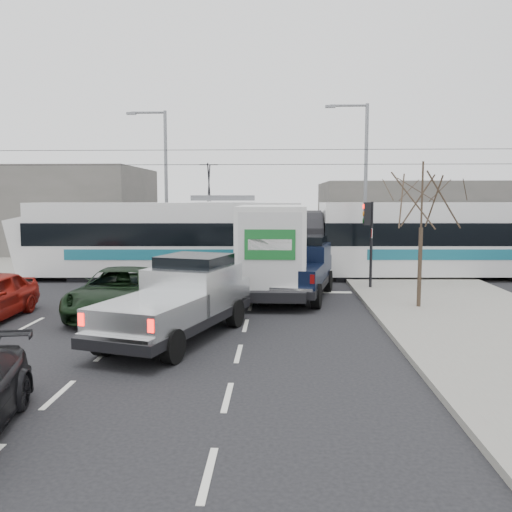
{
  "coord_description": "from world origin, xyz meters",
  "views": [
    {
      "loc": [
        2.68,
        -16.3,
        3.94
      ],
      "look_at": [
        1.88,
        3.32,
        1.8
      ],
      "focal_mm": 38.0,
      "sensor_mm": 36.0,
      "label": 1
    }
  ],
  "objects_px": {
    "bare_tree": "(422,201)",
    "box_truck": "(272,252)",
    "navy_pickup": "(300,267)",
    "traffic_signal": "(369,226)",
    "green_car": "(120,291)",
    "street_lamp_near": "(362,176)",
    "tram": "(309,239)",
    "street_lamp_far": "(163,177)",
    "silver_pickup": "(182,298)"
  },
  "relations": [
    {
      "from": "bare_tree",
      "to": "box_truck",
      "type": "relative_size",
      "value": 0.69
    },
    {
      "from": "box_truck",
      "to": "navy_pickup",
      "type": "bearing_deg",
      "value": -4.64
    },
    {
      "from": "traffic_signal",
      "to": "green_car",
      "type": "distance_m",
      "value": 10.58
    },
    {
      "from": "box_truck",
      "to": "green_car",
      "type": "xyz_separation_m",
      "value": [
        -5.09,
        -3.58,
        -1.01
      ]
    },
    {
      "from": "street_lamp_near",
      "to": "tram",
      "type": "height_order",
      "value": "street_lamp_near"
    },
    {
      "from": "bare_tree",
      "to": "navy_pickup",
      "type": "height_order",
      "value": "bare_tree"
    },
    {
      "from": "navy_pickup",
      "to": "green_car",
      "type": "relative_size",
      "value": 1.07
    },
    {
      "from": "bare_tree",
      "to": "street_lamp_near",
      "type": "xyz_separation_m",
      "value": [
        -0.29,
        11.5,
        1.32
      ]
    },
    {
      "from": "traffic_signal",
      "to": "box_truck",
      "type": "height_order",
      "value": "traffic_signal"
    },
    {
      "from": "street_lamp_far",
      "to": "navy_pickup",
      "type": "relative_size",
      "value": 1.52
    },
    {
      "from": "street_lamp_near",
      "to": "box_truck",
      "type": "xyz_separation_m",
      "value": [
        -4.86,
        -8.92,
        -3.33
      ]
    },
    {
      "from": "traffic_signal",
      "to": "navy_pickup",
      "type": "relative_size",
      "value": 0.61
    },
    {
      "from": "street_lamp_near",
      "to": "navy_pickup",
      "type": "bearing_deg",
      "value": -112.6
    },
    {
      "from": "box_truck",
      "to": "street_lamp_far",
      "type": "bearing_deg",
      "value": 122.04
    },
    {
      "from": "street_lamp_far",
      "to": "box_truck",
      "type": "height_order",
      "value": "street_lamp_far"
    },
    {
      "from": "silver_pickup",
      "to": "green_car",
      "type": "xyz_separation_m",
      "value": [
        -2.63,
        2.84,
        -0.34
      ]
    },
    {
      "from": "traffic_signal",
      "to": "green_car",
      "type": "bearing_deg",
      "value": -151.26
    },
    {
      "from": "street_lamp_far",
      "to": "box_truck",
      "type": "xyz_separation_m",
      "value": [
        6.64,
        -10.92,
        -3.33
      ]
    },
    {
      "from": "bare_tree",
      "to": "silver_pickup",
      "type": "height_order",
      "value": "bare_tree"
    },
    {
      "from": "box_truck",
      "to": "green_car",
      "type": "relative_size",
      "value": 1.3
    },
    {
      "from": "bare_tree",
      "to": "green_car",
      "type": "distance_m",
      "value": 10.73
    },
    {
      "from": "traffic_signal",
      "to": "green_car",
      "type": "relative_size",
      "value": 0.65
    },
    {
      "from": "traffic_signal",
      "to": "street_lamp_far",
      "type": "xyz_separation_m",
      "value": [
        -10.66,
        9.5,
        2.37
      ]
    },
    {
      "from": "bare_tree",
      "to": "street_lamp_far",
      "type": "distance_m",
      "value": 17.97
    },
    {
      "from": "street_lamp_far",
      "to": "tram",
      "type": "xyz_separation_m",
      "value": [
        8.38,
        -6.17,
        -3.17
      ]
    },
    {
      "from": "tram",
      "to": "silver_pickup",
      "type": "distance_m",
      "value": 11.97
    },
    {
      "from": "silver_pickup",
      "to": "green_car",
      "type": "bearing_deg",
      "value": 150.52
    },
    {
      "from": "green_car",
      "to": "street_lamp_far",
      "type": "bearing_deg",
      "value": 95.33
    },
    {
      "from": "street_lamp_far",
      "to": "navy_pickup",
      "type": "height_order",
      "value": "street_lamp_far"
    },
    {
      "from": "street_lamp_near",
      "to": "box_truck",
      "type": "relative_size",
      "value": 1.24
    },
    {
      "from": "bare_tree",
      "to": "box_truck",
      "type": "bearing_deg",
      "value": 153.36
    },
    {
      "from": "street_lamp_near",
      "to": "street_lamp_far",
      "type": "height_order",
      "value": "same"
    },
    {
      "from": "street_lamp_far",
      "to": "box_truck",
      "type": "bearing_deg",
      "value": -58.71
    },
    {
      "from": "traffic_signal",
      "to": "box_truck",
      "type": "relative_size",
      "value": 0.5
    },
    {
      "from": "street_lamp_far",
      "to": "navy_pickup",
      "type": "bearing_deg",
      "value": -54.91
    },
    {
      "from": "traffic_signal",
      "to": "navy_pickup",
      "type": "distance_m",
      "value": 3.64
    },
    {
      "from": "bare_tree",
      "to": "green_car",
      "type": "relative_size",
      "value": 0.9
    },
    {
      "from": "traffic_signal",
      "to": "silver_pickup",
      "type": "height_order",
      "value": "traffic_signal"
    },
    {
      "from": "street_lamp_far",
      "to": "silver_pickup",
      "type": "height_order",
      "value": "street_lamp_far"
    },
    {
      "from": "bare_tree",
      "to": "street_lamp_far",
      "type": "bearing_deg",
      "value": 131.12
    },
    {
      "from": "traffic_signal",
      "to": "street_lamp_far",
      "type": "bearing_deg",
      "value": 138.28
    },
    {
      "from": "traffic_signal",
      "to": "silver_pickup",
      "type": "distance_m",
      "value": 10.3
    },
    {
      "from": "street_lamp_far",
      "to": "navy_pickup",
      "type": "distance_m",
      "value": 14.03
    },
    {
      "from": "silver_pickup",
      "to": "box_truck",
      "type": "distance_m",
      "value": 6.91
    },
    {
      "from": "bare_tree",
      "to": "street_lamp_far",
      "type": "relative_size",
      "value": 0.56
    },
    {
      "from": "silver_pickup",
      "to": "navy_pickup",
      "type": "xyz_separation_m",
      "value": [
        3.57,
        6.32,
        0.06
      ]
    },
    {
      "from": "traffic_signal",
      "to": "tram",
      "type": "relative_size",
      "value": 0.13
    },
    {
      "from": "traffic_signal",
      "to": "street_lamp_near",
      "type": "height_order",
      "value": "street_lamp_near"
    },
    {
      "from": "street_lamp_near",
      "to": "tram",
      "type": "distance_m",
      "value": 6.1
    },
    {
      "from": "tram",
      "to": "green_car",
      "type": "xyz_separation_m",
      "value": [
        -6.84,
        -8.33,
        -1.17
      ]
    }
  ]
}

